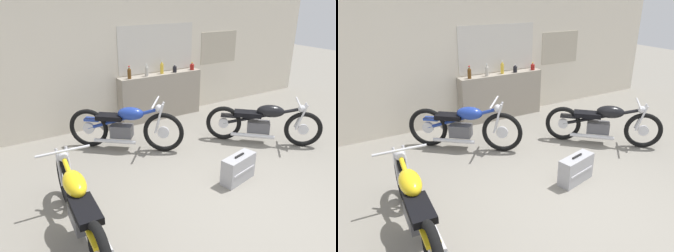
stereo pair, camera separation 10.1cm
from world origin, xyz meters
The scene contains 12 objects.
ground_plane centered at (0.00, 0.00, 0.00)m, with size 24.00×24.00×0.00m, color gray.
wall_back centered at (0.02, 3.55, 1.40)m, with size 10.00×0.07×2.80m.
sill_counter centered at (0.68, 3.37, 0.49)m, with size 1.88×0.28×0.97m.
bottle_leftmost centered at (-0.06, 3.32, 1.08)m, with size 0.07×0.07×0.25m.
bottle_left_center centered at (0.33, 3.33, 1.08)m, with size 0.07×0.07×0.25m.
bottle_center centered at (0.70, 3.35, 1.10)m, with size 0.07×0.07×0.28m.
bottle_right_center centered at (1.00, 3.32, 1.05)m, with size 0.09×0.09×0.17m.
bottle_rightmost centered at (1.45, 3.33, 1.05)m, with size 0.09×0.09×0.16m.
motorcycle_yellow centered at (-1.98, 0.56, 0.40)m, with size 0.64×2.15×0.82m.
motorcycle_black centered at (1.59, 1.29, 0.40)m, with size 1.52×1.46×0.81m.
motorcycle_blue centered at (-0.63, 2.34, 0.43)m, with size 1.62×1.35×0.90m.
hard_case_silver centered at (0.32, 0.53, 0.20)m, with size 0.61×0.33×0.42m.
Camera 1 is at (-2.70, -2.47, 2.58)m, focal length 35.00 mm.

